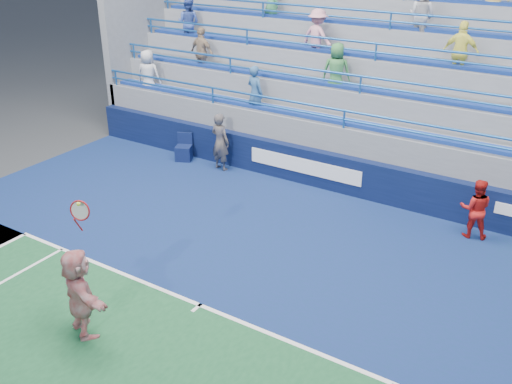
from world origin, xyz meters
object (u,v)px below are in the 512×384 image
Objects in this scene: ball_girl at (475,209)px; judge_chair at (184,152)px; tennis_player at (80,293)px; line_judge at (220,142)px.

judge_chair is at bearing -16.77° from ball_girl.
line_judge is at bearing 107.19° from tennis_player.
judge_chair is 1.58m from line_judge.
ball_girl is (9.15, -0.14, 0.48)m from judge_chair.
judge_chair is at bearing 6.91° from line_judge.
tennis_player is 1.89× the size of ball_girl.
ball_girl reaches higher than judge_chair.
tennis_player is at bearing -63.63° from judge_chair.
ball_girl is (7.69, -0.15, -0.15)m from line_judge.
tennis_player is 1.58× the size of line_judge.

